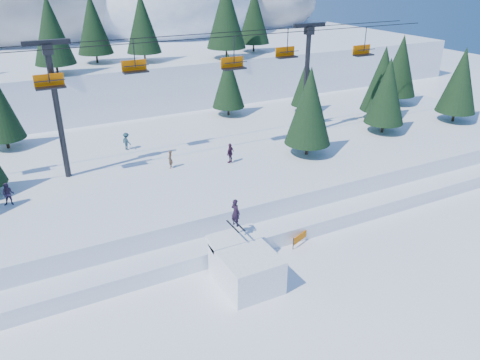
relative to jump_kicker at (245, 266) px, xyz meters
name	(u,v)px	position (x,y,z in m)	size (l,w,h in m)	color
ground	(291,301)	(1.51, -2.77, -1.20)	(160.00, 160.00, 0.00)	white
mid_shelf	(178,170)	(1.51, 15.23, 0.05)	(70.00, 22.00, 2.50)	white
berm	(229,229)	(1.51, 5.23, -0.65)	(70.00, 6.00, 1.10)	white
mountain_ridge	(32,15)	(-3.56, 70.58, 8.44)	(119.00, 60.53, 26.46)	white
jump_kicker	(245,266)	(0.00, 0.00, 0.00)	(3.20, 4.40, 4.93)	white
chairlift	(193,75)	(3.25, 15.28, 8.12)	(46.00, 3.21, 10.28)	black
conifer_stand	(181,106)	(2.20, 15.47, 5.61)	(61.58, 17.33, 8.98)	black
distant_skiers	(167,152)	(0.44, 14.76, 2.10)	(28.92, 7.96, 1.70)	#3E1C33
banner_near	(305,234)	(5.84, 2.19, -0.66)	(2.66, 1.10, 0.90)	black
banner_far	(332,214)	(9.35, 3.68, -0.66)	(2.81, 0.60, 0.90)	black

